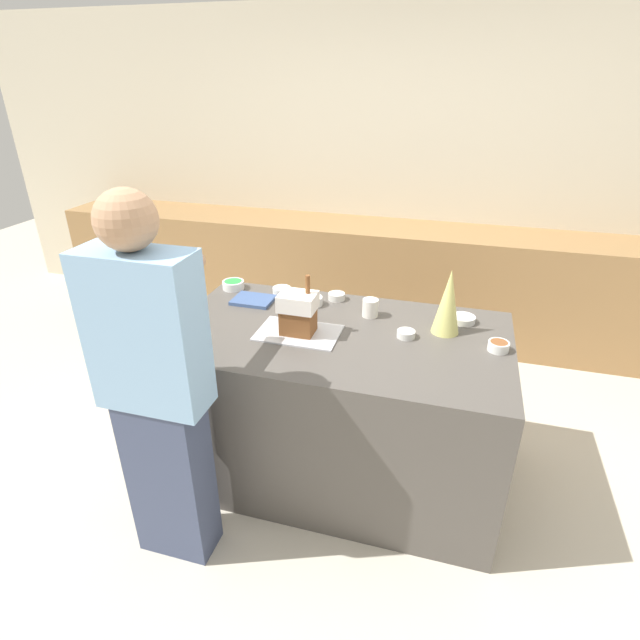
# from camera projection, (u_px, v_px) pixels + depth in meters

# --- Properties ---
(ground_plane) EXTENTS (12.00, 12.00, 0.00)m
(ground_plane) POSITION_uv_depth(u_px,v_px,m) (336.00, 465.00, 2.95)
(ground_plane) COLOR beige
(wall_back) EXTENTS (8.00, 0.05, 2.60)m
(wall_back) POSITION_uv_depth(u_px,v_px,m) (401.00, 175.00, 4.24)
(wall_back) COLOR beige
(wall_back) RESTS_ON ground_plane
(back_cabinet_block) EXTENTS (6.00, 0.60, 0.94)m
(back_cabinet_block) POSITION_uv_depth(u_px,v_px,m) (389.00, 280.00, 4.33)
(back_cabinet_block) COLOR #9E7547
(back_cabinet_block) RESTS_ON ground_plane
(kitchen_island) EXTENTS (1.74, 0.99, 0.89)m
(kitchen_island) POSITION_uv_depth(u_px,v_px,m) (337.00, 404.00, 2.76)
(kitchen_island) COLOR #514C47
(kitchen_island) RESTS_ON ground_plane
(baking_tray) EXTENTS (0.42, 0.28, 0.01)m
(baking_tray) POSITION_uv_depth(u_px,v_px,m) (298.00, 333.00, 2.55)
(baking_tray) COLOR silver
(baking_tray) RESTS_ON kitchen_island
(gingerbread_house) EXTENTS (0.18, 0.15, 0.31)m
(gingerbread_house) POSITION_uv_depth(u_px,v_px,m) (298.00, 312.00, 2.50)
(gingerbread_house) COLOR brown
(gingerbread_house) RESTS_ON baking_tray
(decorative_tree) EXTENTS (0.14, 0.14, 0.34)m
(decorative_tree) POSITION_uv_depth(u_px,v_px,m) (448.00, 302.00, 2.49)
(decorative_tree) COLOR #DBD675
(decorative_tree) RESTS_ON kitchen_island
(candy_bowl_far_right) EXTENTS (0.10, 0.10, 0.04)m
(candy_bowl_far_right) POSITION_uv_depth(u_px,v_px,m) (337.00, 296.00, 2.92)
(candy_bowl_far_right) COLOR silver
(candy_bowl_far_right) RESTS_ON kitchen_island
(candy_bowl_far_left) EXTENTS (0.13, 0.13, 0.04)m
(candy_bowl_far_left) POSITION_uv_depth(u_px,v_px,m) (463.00, 319.00, 2.66)
(candy_bowl_far_left) COLOR white
(candy_bowl_far_left) RESTS_ON kitchen_island
(candy_bowl_behind_tray) EXTENTS (0.13, 0.13, 0.05)m
(candy_bowl_behind_tray) POSITION_uv_depth(u_px,v_px,m) (233.00, 284.00, 3.07)
(candy_bowl_behind_tray) COLOR white
(candy_bowl_behind_tray) RESTS_ON kitchen_island
(candy_bowl_near_tray_right) EXTENTS (0.11, 0.11, 0.05)m
(candy_bowl_near_tray_right) POSITION_uv_depth(u_px,v_px,m) (313.00, 300.00, 2.85)
(candy_bowl_near_tray_right) COLOR white
(candy_bowl_near_tray_right) RESTS_ON kitchen_island
(candy_bowl_beside_tree) EXTENTS (0.11, 0.11, 0.04)m
(candy_bowl_beside_tree) POSITION_uv_depth(u_px,v_px,m) (282.00, 290.00, 3.01)
(candy_bowl_beside_tree) COLOR white
(candy_bowl_beside_tree) RESTS_ON kitchen_island
(candy_bowl_center_rear) EXTENTS (0.09, 0.09, 0.04)m
(candy_bowl_center_rear) POSITION_uv_depth(u_px,v_px,m) (406.00, 334.00, 2.51)
(candy_bowl_center_rear) COLOR silver
(candy_bowl_center_rear) RESTS_ON kitchen_island
(candy_bowl_near_tray_left) EXTENTS (0.10, 0.10, 0.05)m
(candy_bowl_near_tray_left) POSITION_uv_depth(u_px,v_px,m) (499.00, 346.00, 2.38)
(candy_bowl_near_tray_left) COLOR white
(candy_bowl_near_tray_left) RESTS_ON kitchen_island
(cookbook) EXTENTS (0.23, 0.18, 0.02)m
(cookbook) POSITION_uv_depth(u_px,v_px,m) (253.00, 300.00, 2.90)
(cookbook) COLOR #3F598C
(cookbook) RESTS_ON kitchen_island
(mug) EXTENTS (0.09, 0.09, 0.10)m
(mug) POSITION_uv_depth(u_px,v_px,m) (370.00, 308.00, 2.71)
(mug) COLOR white
(mug) RESTS_ON kitchen_island
(person) EXTENTS (0.46, 0.57, 1.73)m
(person) POSITION_uv_depth(u_px,v_px,m) (157.00, 390.00, 2.08)
(person) COLOR #424C6B
(person) RESTS_ON ground_plane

